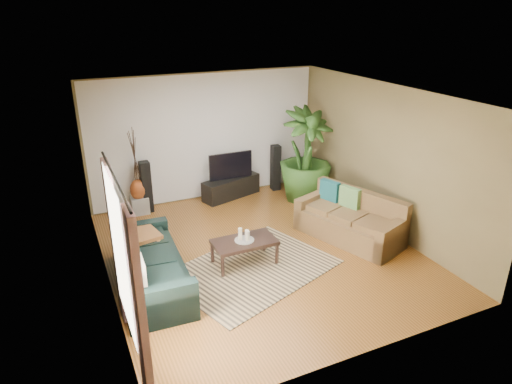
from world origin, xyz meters
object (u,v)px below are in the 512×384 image
speaker_left (146,187)px  potted_plant (306,155)px  television (231,166)px  side_table (142,250)px  sofa_left (150,261)px  vase (138,190)px  tv_stand (231,187)px  sofa_right (350,217)px  coffee_table (245,252)px  speaker_right (276,168)px  pedestal (140,205)px

speaker_left → potted_plant: (3.25, -0.76, 0.46)m
television → side_table: (-2.38, -2.08, -0.44)m
sofa_left → vase: 2.74m
tv_stand → vase: 2.03m
sofa_right → coffee_table: size_ratio=1.86×
speaker_left → speaker_right: speaker_left is taller
sofa_left → potted_plant: potted_plant is taller
speaker_left → vase: bearing=177.7°
television → pedestal: (-2.01, 0.00, -0.56)m
pedestal → vase: 0.33m
speaker_right → vase: speaker_right is taller
television → speaker_left: size_ratio=0.91×
speaker_left → side_table: (-0.54, -2.08, -0.24)m
sofa_right → tv_stand: (-1.22, 2.69, -0.20)m
sofa_left → vase: size_ratio=4.92×
coffee_table → speaker_right: bearing=54.5°
coffee_table → speaker_right: (1.93, 2.70, 0.31)m
sofa_right → television: size_ratio=1.96×
sofa_left → tv_stand: bearing=-38.4°
speaker_left → side_table: size_ratio=1.83×
sofa_right → side_table: bearing=-119.3°
vase → coffee_table: bearing=-66.6°
sofa_left → tv_stand: 3.61m
side_table → sofa_left: bearing=-89.6°
potted_plant → side_table: (-3.79, -1.33, -0.71)m
vase → side_table: 2.13m
coffee_table → speaker_right: speaker_right is taller
sofa_right → potted_plant: size_ratio=0.95×
speaker_left → pedestal: size_ratio=3.11×
tv_stand → side_table: size_ratio=2.26×
speaker_right → vase: 3.10m
sofa_left → coffee_table: sofa_left is taller
vase → side_table: size_ratio=0.75×
vase → side_table: vase is taller
coffee_table → side_table: side_table is taller
speaker_left → television: bearing=-2.3°
speaker_right → potted_plant: (0.32, -0.76, 0.48)m
sofa_left → coffee_table: bearing=-86.9°
sofa_left → tv_stand: sofa_left is taller
sofa_right → speaker_right: speaker_right is taller
tv_stand → potted_plant: 1.78m
sofa_left → speaker_left: 2.77m
potted_plant → vase: size_ratio=4.52×
coffee_table → sofa_left: bearing=-179.7°
speaker_right → pedestal: speaker_right is taller
sofa_left → coffee_table: 1.55m
speaker_right → potted_plant: 0.95m
tv_stand → pedestal: 2.01m
pedestal → side_table: size_ratio=0.59×
side_table → vase: bearing=79.9°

